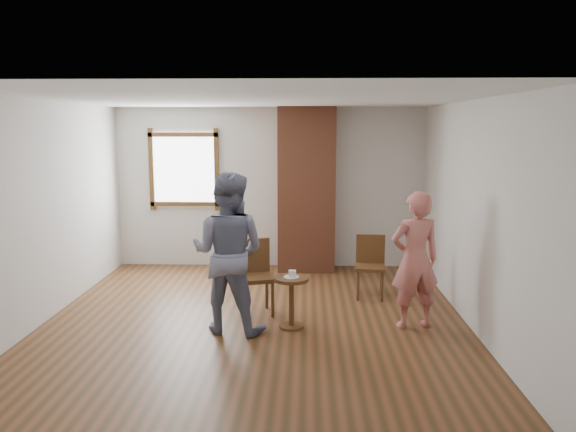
% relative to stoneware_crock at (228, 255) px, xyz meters
% --- Properties ---
extents(ground, '(5.50, 5.50, 0.00)m').
position_rel_stoneware_crock_xyz_m(ground, '(0.65, -2.40, -0.25)').
color(ground, brown).
rests_on(ground, ground).
extents(room_shell, '(5.04, 5.52, 2.62)m').
position_rel_stoneware_crock_xyz_m(room_shell, '(0.60, -1.79, 1.56)').
color(room_shell, silver).
rests_on(room_shell, ground).
extents(brick_chimney, '(0.90, 0.50, 2.60)m').
position_rel_stoneware_crock_xyz_m(brick_chimney, '(1.25, 0.10, 1.05)').
color(brick_chimney, '#A3573A').
rests_on(brick_chimney, ground).
extents(stoneware_crock, '(0.41, 0.41, 0.50)m').
position_rel_stoneware_crock_xyz_m(stoneware_crock, '(0.00, 0.00, 0.00)').
color(stoneware_crock, tan).
rests_on(stoneware_crock, ground).
extents(dark_pot, '(0.19, 0.19, 0.15)m').
position_rel_stoneware_crock_xyz_m(dark_pot, '(0.51, -0.65, -0.17)').
color(dark_pot, black).
rests_on(dark_pot, ground).
extents(dining_chair_left, '(0.53, 0.53, 0.91)m').
position_rel_stoneware_crock_xyz_m(dining_chair_left, '(0.61, -2.03, 0.26)').
color(dining_chair_left, brown).
rests_on(dining_chair_left, ground).
extents(dining_chair_right, '(0.43, 0.43, 0.84)m').
position_rel_stoneware_crock_xyz_m(dining_chair_right, '(2.12, -1.32, 0.22)').
color(dining_chair_right, brown).
rests_on(dining_chair_right, ground).
extents(side_table, '(0.40, 0.40, 0.60)m').
position_rel_stoneware_crock_xyz_m(side_table, '(1.09, -2.58, 0.16)').
color(side_table, brown).
rests_on(side_table, ground).
extents(cake_plate, '(0.18, 0.18, 0.01)m').
position_rel_stoneware_crock_xyz_m(cake_plate, '(1.09, -2.58, 0.36)').
color(cake_plate, white).
rests_on(cake_plate, side_table).
extents(cake_slice, '(0.08, 0.07, 0.06)m').
position_rel_stoneware_crock_xyz_m(cake_slice, '(1.10, -2.58, 0.39)').
color(cake_slice, white).
rests_on(cake_slice, cake_plate).
extents(man, '(1.01, 0.86, 1.81)m').
position_rel_stoneware_crock_xyz_m(man, '(0.38, -2.67, 0.66)').
color(man, '#16193D').
rests_on(man, ground).
extents(person_pink, '(0.65, 0.50, 1.59)m').
position_rel_stoneware_crock_xyz_m(person_pink, '(2.49, -2.50, 0.55)').
color(person_pink, '#CC6F66').
rests_on(person_pink, ground).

